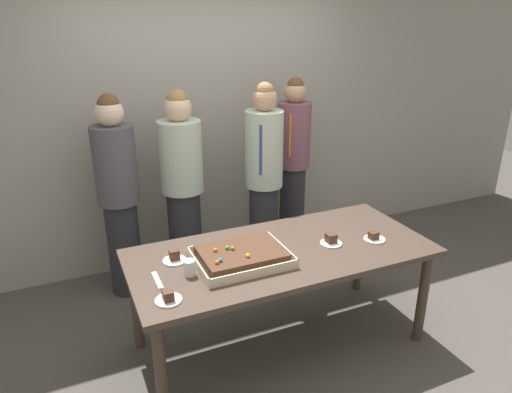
# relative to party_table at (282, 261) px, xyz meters

# --- Properties ---
(ground_plane) EXTENTS (12.00, 12.00, 0.00)m
(ground_plane) POSITION_rel_party_table_xyz_m (0.00, 0.00, -0.67)
(ground_plane) COLOR #4C4742
(interior_back_panel) EXTENTS (8.00, 0.12, 3.00)m
(interior_back_panel) POSITION_rel_party_table_xyz_m (0.00, 1.60, 0.83)
(interior_back_panel) COLOR #9E998E
(interior_back_panel) RESTS_ON ground_plane
(party_table) EXTENTS (2.03, 0.91, 0.75)m
(party_table) POSITION_rel_party_table_xyz_m (0.00, 0.00, 0.00)
(party_table) COLOR #47382D
(party_table) RESTS_ON ground_plane
(sheet_cake) EXTENTS (0.58, 0.45, 0.11)m
(sheet_cake) POSITION_rel_party_table_xyz_m (-0.31, -0.04, 0.12)
(sheet_cake) COLOR beige
(sheet_cake) RESTS_ON party_table
(plated_slice_near_left) EXTENTS (0.15, 0.15, 0.08)m
(plated_slice_near_left) POSITION_rel_party_table_xyz_m (-0.69, 0.15, 0.10)
(plated_slice_near_left) COLOR white
(plated_slice_near_left) RESTS_ON party_table
(plated_slice_near_right) EXTENTS (0.15, 0.15, 0.07)m
(plated_slice_near_right) POSITION_rel_party_table_xyz_m (0.35, -0.05, 0.10)
(plated_slice_near_right) COLOR white
(plated_slice_near_right) RESTS_ON party_table
(plated_slice_far_left) EXTENTS (0.15, 0.15, 0.06)m
(plated_slice_far_left) POSITION_rel_party_table_xyz_m (0.66, -0.13, 0.10)
(plated_slice_far_left) COLOR white
(plated_slice_far_left) RESTS_ON party_table
(plated_slice_far_right) EXTENTS (0.15, 0.15, 0.07)m
(plated_slice_far_right) POSITION_rel_party_table_xyz_m (-0.84, -0.28, 0.10)
(plated_slice_far_right) COLOR white
(plated_slice_far_right) RESTS_ON party_table
(drink_cup_nearest) EXTENTS (0.07, 0.07, 0.10)m
(drink_cup_nearest) POSITION_rel_party_table_xyz_m (-0.66, -0.06, 0.13)
(drink_cup_nearest) COLOR white
(drink_cup_nearest) RESTS_ON party_table
(cake_server_utensil) EXTENTS (0.03, 0.20, 0.01)m
(cake_server_utensil) POSITION_rel_party_table_xyz_m (-0.85, -0.05, 0.08)
(cake_server_utensil) COLOR silver
(cake_server_utensil) RESTS_ON party_table
(person_serving_front) EXTENTS (0.30, 0.30, 1.71)m
(person_serving_front) POSITION_rel_party_table_xyz_m (0.72, 1.20, 0.23)
(person_serving_front) COLOR #28282D
(person_serving_front) RESTS_ON ground_plane
(person_green_shirt_behind) EXTENTS (0.32, 0.32, 1.73)m
(person_green_shirt_behind) POSITION_rel_party_table_xyz_m (0.30, 0.94, 0.24)
(person_green_shirt_behind) COLOR #28282D
(person_green_shirt_behind) RESTS_ON ground_plane
(person_striped_tie_right) EXTENTS (0.35, 0.35, 1.68)m
(person_striped_tie_right) POSITION_rel_party_table_xyz_m (-0.36, 1.12, 0.20)
(person_striped_tie_right) COLOR #28282D
(person_striped_tie_right) RESTS_ON ground_plane
(person_far_right_suit) EXTENTS (0.33, 0.33, 1.68)m
(person_far_right_suit) POSITION_rel_party_table_xyz_m (-0.88, 1.15, 0.21)
(person_far_right_suit) COLOR #28282D
(person_far_right_suit) RESTS_ON ground_plane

